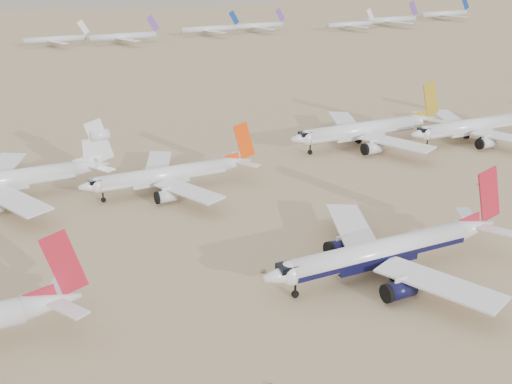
# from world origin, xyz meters

# --- Properties ---
(ground) EXTENTS (7000.00, 7000.00, 0.00)m
(ground) POSITION_xyz_m (0.00, 0.00, 0.00)
(ground) COLOR #856B4D
(ground) RESTS_ON ground
(main_airliner) EXTENTS (48.74, 47.60, 17.20)m
(main_airliner) POSITION_xyz_m (-10.22, 4.15, 4.73)
(main_airliner) COLOR silver
(main_airliner) RESTS_ON ground
(row2_navy_widebody) EXTENTS (46.87, 45.84, 16.68)m
(row2_navy_widebody) POSITION_xyz_m (64.61, 60.43, 4.66)
(row2_navy_widebody) COLOR silver
(row2_navy_widebody) RESTS_ON ground
(row2_gold_tail) EXTENTS (49.04, 47.96, 17.46)m
(row2_gold_tail) POSITION_xyz_m (32.10, 70.84, 4.88)
(row2_gold_tail) COLOR silver
(row2_gold_tail) RESTS_ON ground
(row2_orange_tail) EXTENTS (41.97, 41.06, 14.97)m
(row2_orange_tail) POSITION_xyz_m (-32.04, 61.04, 4.20)
(row2_orange_tail) COLOR silver
(row2_orange_tail) RESTS_ON ground
(row2_white_trijet) EXTENTS (47.93, 46.84, 16.98)m
(row2_white_trijet) POSITION_xyz_m (-67.71, 72.53, 4.92)
(row2_white_trijet) COLOR silver
(row2_white_trijet) RESTS_ON ground
(distant_storage_row) EXTENTS (572.51, 58.84, 14.65)m
(distant_storage_row) POSITION_xyz_m (36.34, 306.24, 4.35)
(distant_storage_row) COLOR silver
(distant_storage_row) RESTS_ON ground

